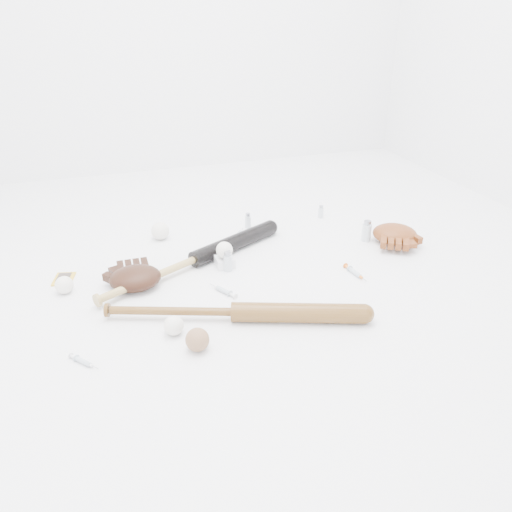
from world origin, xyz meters
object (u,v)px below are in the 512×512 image
object	(u,v)px
bat_wood	(234,312)
pedestal	(225,262)
bat_dark	(195,259)
glove_dark	(135,278)

from	to	relation	value
bat_wood	pedestal	world-z (taller)	bat_wood
bat_dark	bat_wood	size ratio (longest dim) A/B	1.02
bat_wood	pedestal	distance (m)	0.39
bat_wood	glove_dark	world-z (taller)	glove_dark
bat_dark	glove_dark	bearing A→B (deg)	173.30
bat_wood	pedestal	bearing A→B (deg)	99.46
bat_dark	glove_dark	world-z (taller)	glove_dark
glove_dark	pedestal	xyz separation A→B (m)	(0.36, 0.06, -0.02)
pedestal	glove_dark	bearing A→B (deg)	-170.95
glove_dark	pedestal	distance (m)	0.37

